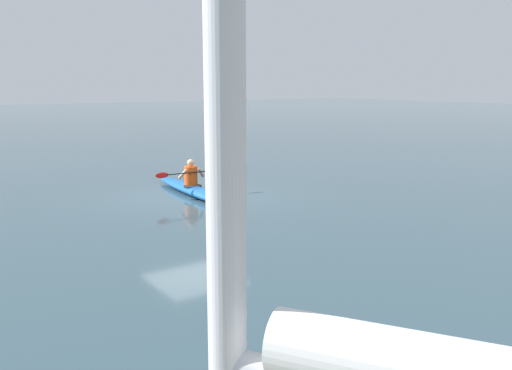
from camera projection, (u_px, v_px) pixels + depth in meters
The scene contains 3 objects.
ground_plane at pixel (193, 198), 15.87m from camera, with size 160.00×160.00×0.00m, color #334C56.
kayak at pixel (192, 190), 16.34m from camera, with size 0.96×5.08×0.28m.
kayaker at pixel (191, 174), 16.31m from camera, with size 2.38×0.50×0.78m.
Camera 1 is at (7.39, 13.78, 3.29)m, focal length 38.15 mm.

